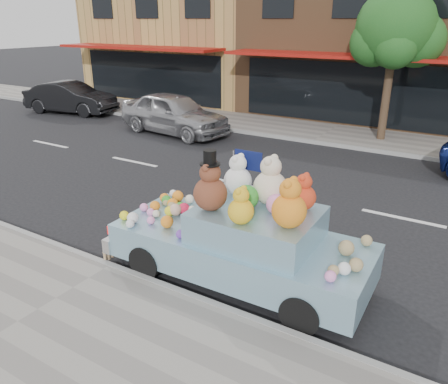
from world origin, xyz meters
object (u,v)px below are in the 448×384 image
Objects in this scene: car_dark at (70,98)px; art_car at (242,237)px; car_silver at (174,113)px; street_tree at (396,34)px.

car_dark is 0.98× the size of art_car.
car_silver is at bearing 132.64° from art_car.
street_tree is 8.31m from car_silver.
street_tree is 1.13× the size of car_silver.
car_dark is (-13.82, -2.31, -2.97)m from street_tree.
street_tree reaches higher than car_silver.
art_car reaches higher than car_dark.
car_silver is at bearing -157.82° from street_tree.
street_tree is at bearing -91.02° from car_dark.
art_car reaches higher than car_silver.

